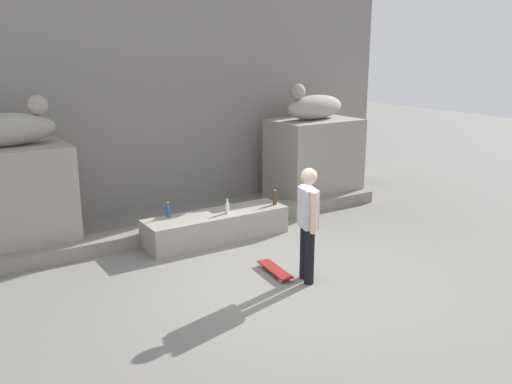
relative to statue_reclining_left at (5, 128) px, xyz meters
The scene contains 13 objects.
ground_plane 4.85m from the statue_reclining_left, 46.10° to the right, with size 40.00×40.00×0.00m, color slate.
facade_wall 3.55m from the statue_reclining_left, 24.87° to the left, with size 11.34×0.60×6.40m, color gray.
pedestal_left 1.17m from the statue_reclining_left, behind, with size 1.85×1.28×1.78m, color gray.
pedestal_right 6.24m from the statue_reclining_left, ahead, with size 1.85×1.28×1.78m, color gray.
statue_reclining_left is the anchor object (origin of this frame).
statue_reclining_right 6.10m from the statue_reclining_left, ahead, with size 1.67×0.82×0.78m.
ledge_block 3.74m from the statue_reclining_left, 21.22° to the right, with size 2.58×0.72×0.48m, color gray.
skater 4.89m from the statue_reclining_left, 46.28° to the right, with size 0.30×0.52×1.67m.
skateboard 4.71m from the statue_reclining_left, 44.36° to the right, with size 0.29×0.82×0.08m.
bottle_brown 4.64m from the statue_reclining_left, 17.01° to the right, with size 0.08×0.08×0.28m.
bottle_blue 2.85m from the statue_reclining_left, 22.58° to the right, with size 0.06×0.06×0.26m.
bottle_clear 3.76m from the statue_reclining_left, 21.81° to the right, with size 0.06×0.06×0.25m.
stair_step 3.67m from the statue_reclining_left, 12.24° to the right, with size 8.02×0.50×0.24m, color gray.
Camera 1 is at (-4.36, -6.09, 3.28)m, focal length 38.54 mm.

